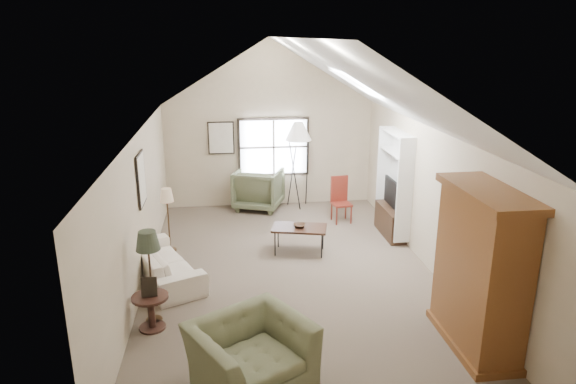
{
  "coord_description": "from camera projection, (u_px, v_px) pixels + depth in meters",
  "views": [
    {
      "loc": [
        -1.08,
        -8.13,
        4.04
      ],
      "look_at": [
        0.0,
        0.4,
        1.4
      ],
      "focal_mm": 32.0,
      "sensor_mm": 36.0,
      "label": 1
    }
  ],
  "objects": [
    {
      "name": "tripod_lamp",
      "position": [
        298.0,
        165.0,
        12.31
      ],
      "size": [
        0.8,
        0.8,
        2.12
      ],
      "primitive_type": null,
      "rotation": [
        0.0,
        0.0,
        0.4
      ],
      "color": "white",
      "rests_on": "ground"
    },
    {
      "name": "media_console",
      "position": [
        391.0,
        221.0,
        10.74
      ],
      "size": [
        0.34,
        1.18,
        0.6
      ],
      "primitive_type": "cube",
      "color": "#382316",
      "rests_on": "ground"
    },
    {
      "name": "armchair_near",
      "position": [
        251.0,
        356.0,
        6.03
      ],
      "size": [
        1.68,
        1.62,
        0.84
      ],
      "primitive_type": "imported",
      "rotation": [
        0.0,
        0.0,
        0.52
      ],
      "color": "#616446",
      "rests_on": "ground"
    },
    {
      "name": "bowl",
      "position": [
        299.0,
        226.0,
        9.79
      ],
      "size": [
        0.3,
        0.3,
        0.06
      ],
      "primitive_type": "imported",
      "rotation": [
        0.0,
        0.0,
        -0.25
      ],
      "color": "#3C2218",
      "rests_on": "coffee_table"
    },
    {
      "name": "coffee_table",
      "position": [
        299.0,
        240.0,
        9.87
      ],
      "size": [
        1.13,
        0.8,
        0.52
      ],
      "primitive_type": "cube",
      "rotation": [
        0.0,
        0.0,
        -0.25
      ],
      "color": "#362016",
      "rests_on": "ground"
    },
    {
      "name": "skylight",
      "position": [
        357.0,
        83.0,
        9.09
      ],
      "size": [
        0.8,
        1.2,
        0.52
      ],
      "primitive_type": null,
      "color": "white",
      "rests_on": "room_shell"
    },
    {
      "name": "side_chair",
      "position": [
        342.0,
        200.0,
        11.43
      ],
      "size": [
        0.45,
        0.45,
        1.03
      ],
      "primitive_type": "cube",
      "rotation": [
        0.0,
        0.0,
        0.13
      ],
      "color": "maroon",
      "rests_on": "ground"
    },
    {
      "name": "tv_panel",
      "position": [
        392.0,
        193.0,
        10.55
      ],
      "size": [
        0.05,
        0.9,
        0.55
      ],
      "primitive_type": "cube",
      "color": "black",
      "rests_on": "media_console"
    },
    {
      "name": "wall_art",
      "position": [
        184.0,
        157.0,
        10.14
      ],
      "size": [
        1.97,
        3.71,
        0.88
      ],
      "color": "black",
      "rests_on": "room_shell"
    },
    {
      "name": "dark_lamp",
      "position": [
        151.0,
        276.0,
        7.36
      ],
      "size": [
        0.46,
        0.46,
        1.44
      ],
      "primitive_type": null,
      "rotation": [
        0.0,
        0.0,
        0.43
      ],
      "color": "#252C1F",
      "rests_on": "ground"
    },
    {
      "name": "side_table",
      "position": [
        151.0,
        312.0,
        7.3
      ],
      "size": [
        0.69,
        0.69,
        0.52
      ],
      "primitive_type": "cylinder",
      "rotation": [
        0.0,
        0.0,
        0.43
      ],
      "color": "#361D16",
      "rests_on": "ground"
    },
    {
      "name": "room_shell",
      "position": [
        291.0,
        90.0,
        8.09
      ],
      "size": [
        5.01,
        8.01,
        4.0
      ],
      "color": "brown",
      "rests_on": "ground"
    },
    {
      "name": "armchair_far",
      "position": [
        259.0,
        189.0,
        12.36
      ],
      "size": [
        1.36,
        1.38,
        0.98
      ],
      "primitive_type": "imported",
      "rotation": [
        0.0,
        0.0,
        2.78
      ],
      "color": "#565D41",
      "rests_on": "ground"
    },
    {
      "name": "armoire",
      "position": [
        480.0,
        270.0,
        6.69
      ],
      "size": [
        0.6,
        1.5,
        2.2
      ],
      "primitive_type": "cube",
      "color": "brown",
      "rests_on": "ground"
    },
    {
      "name": "tan_lamp",
      "position": [
        168.0,
        219.0,
        9.84
      ],
      "size": [
        0.34,
        0.34,
        1.3
      ],
      "primitive_type": null,
      "rotation": [
        0.0,
        0.0,
        0.43
      ],
      "color": "tan",
      "rests_on": "ground"
    },
    {
      "name": "window",
      "position": [
        274.0,
        147.0,
        12.37
      ],
      "size": [
        1.72,
        0.08,
        1.42
      ],
      "primitive_type": "cube",
      "color": "black",
      "rests_on": "room_shell"
    },
    {
      "name": "sofa",
      "position": [
        163.0,
        262.0,
        8.81
      ],
      "size": [
        1.59,
        2.22,
        0.6
      ],
      "primitive_type": "imported",
      "rotation": [
        0.0,
        0.0,
        2.0
      ],
      "color": "white",
      "rests_on": "ground"
    },
    {
      "name": "tv_alcove",
      "position": [
        394.0,
        182.0,
        10.49
      ],
      "size": [
        0.32,
        1.3,
        2.1
      ],
      "primitive_type": "cube",
      "color": "white",
      "rests_on": "ground"
    }
  ]
}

